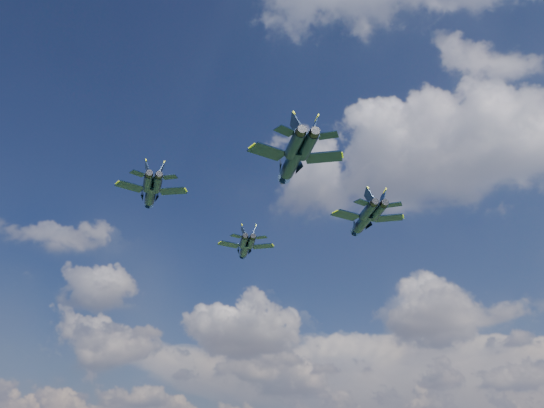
{
  "coord_description": "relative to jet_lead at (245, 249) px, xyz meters",
  "views": [
    {
      "loc": [
        36.36,
        -82.7,
        12.57
      ],
      "look_at": [
        -6.81,
        -0.45,
        54.34
      ],
      "focal_mm": 40.0,
      "sensor_mm": 36.0,
      "label": 1
    }
  ],
  "objects": [
    {
      "name": "jet_right",
      "position": [
        25.29,
        -2.5,
        -0.07
      ],
      "size": [
        13.37,
        15.55,
        3.97
      ],
      "rotation": [
        0.0,
        0.0,
        0.66
      ],
      "color": "black"
    },
    {
      "name": "jet_slot",
      "position": [
        23.02,
        -26.33,
        0.88
      ],
      "size": [
        14.75,
        16.55,
        4.28
      ],
      "rotation": [
        0.0,
        0.0,
        0.69
      ],
      "color": "black"
    },
    {
      "name": "jet_left",
      "position": [
        -2.75,
        -26.19,
        1.56
      ],
      "size": [
        12.63,
        13.4,
        3.54
      ],
      "rotation": [
        0.0,
        0.0,
        0.73
      ],
      "color": "black"
    },
    {
      "name": "jet_lead",
      "position": [
        0.0,
        0.0,
        0.0
      ],
      "size": [
        11.16,
        13.35,
        3.37
      ],
      "rotation": [
        0.0,
        0.0,
        0.63
      ],
      "color": "black"
    }
  ]
}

